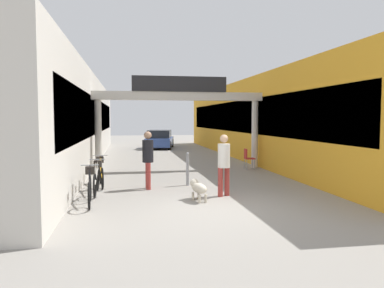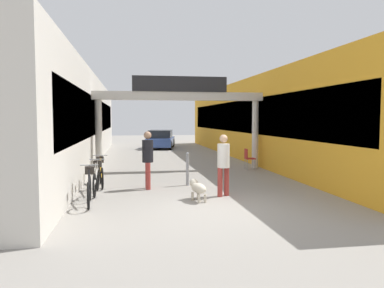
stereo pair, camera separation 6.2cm
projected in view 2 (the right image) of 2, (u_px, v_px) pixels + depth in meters
ground_plane at (220, 210)px, 8.84m from camera, size 80.00×80.00×0.00m
storefront_left at (69, 120)px, 18.69m from camera, size 3.00×26.00×4.14m
storefront_right at (263, 120)px, 20.37m from camera, size 3.00×26.00×4.14m
arcade_sign_gateway at (180, 104)px, 15.75m from camera, size 7.40×0.47×3.92m
pedestrian_with_dog at (223, 161)px, 10.40m from camera, size 0.45×0.45×1.73m
pedestrian_companion at (148, 156)px, 11.48m from camera, size 0.35×0.38×1.78m
dog_on_leash at (198, 188)px, 9.84m from camera, size 0.46×0.79×0.55m
bicycle_black_nearest at (89, 187)px, 9.47m from camera, size 0.46×1.69×0.98m
bicycle_silver_second at (96, 178)px, 10.84m from camera, size 0.46×1.69×0.98m
bicycle_orange_third at (101, 172)px, 12.04m from camera, size 0.46×1.68×0.98m
bollard_post_metal at (187, 169)px, 12.12m from camera, size 0.10×0.10×1.08m
cafe_chair_red_nearer at (248, 157)px, 15.86m from camera, size 0.41×0.41×0.89m
parked_car_blue at (161, 139)px, 27.24m from camera, size 2.45×4.25×1.33m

